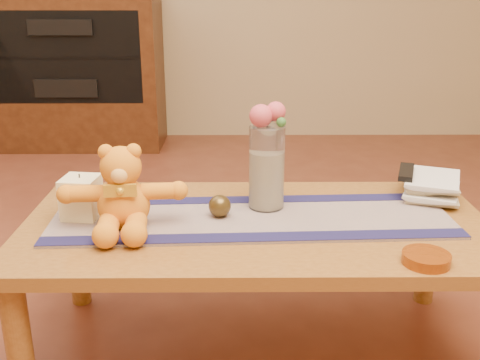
{
  "coord_description": "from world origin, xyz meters",
  "views": [
    {
      "loc": [
        -0.06,
        -1.57,
        1.13
      ],
      "look_at": [
        -0.05,
        0.0,
        0.58
      ],
      "focal_mm": 42.45,
      "sensor_mm": 36.0,
      "label": 1
    }
  ],
  "objects_px": {
    "pillar_candle": "(81,197)",
    "book_bottom": "(404,192)",
    "amber_dish": "(426,259)",
    "teddy_bear": "(123,188)",
    "glass_vase": "(267,168)",
    "tv_remote": "(406,172)",
    "bronze_ball": "(220,206)"
  },
  "relations": [
    {
      "from": "pillar_candle",
      "to": "book_bottom",
      "type": "distance_m",
      "value": 1.05
    },
    {
      "from": "amber_dish",
      "to": "pillar_candle",
      "type": "bearing_deg",
      "value": 162.55
    },
    {
      "from": "teddy_bear",
      "to": "glass_vase",
      "type": "xyz_separation_m",
      "value": [
        0.42,
        0.14,
        0.01
      ]
    },
    {
      "from": "book_bottom",
      "to": "tv_remote",
      "type": "xyz_separation_m",
      "value": [
        -0.0,
        -0.01,
        0.07
      ]
    },
    {
      "from": "glass_vase",
      "to": "tv_remote",
      "type": "height_order",
      "value": "glass_vase"
    },
    {
      "from": "glass_vase",
      "to": "book_bottom",
      "type": "distance_m",
      "value": 0.5
    },
    {
      "from": "teddy_bear",
      "to": "amber_dish",
      "type": "bearing_deg",
      "value": -21.12
    },
    {
      "from": "book_bottom",
      "to": "tv_remote",
      "type": "height_order",
      "value": "tv_remote"
    },
    {
      "from": "tv_remote",
      "to": "book_bottom",
      "type": "bearing_deg",
      "value": 90.0
    },
    {
      "from": "teddy_bear",
      "to": "pillar_candle",
      "type": "xyz_separation_m",
      "value": [
        -0.14,
        0.07,
        -0.05
      ]
    },
    {
      "from": "teddy_bear",
      "to": "bronze_ball",
      "type": "xyz_separation_m",
      "value": [
        0.28,
        0.06,
        -0.08
      ]
    },
    {
      "from": "tv_remote",
      "to": "amber_dish",
      "type": "distance_m",
      "value": 0.5
    },
    {
      "from": "glass_vase",
      "to": "amber_dish",
      "type": "distance_m",
      "value": 0.55
    },
    {
      "from": "glass_vase",
      "to": "teddy_bear",
      "type": "bearing_deg",
      "value": -161.26
    },
    {
      "from": "book_bottom",
      "to": "amber_dish",
      "type": "distance_m",
      "value": 0.5
    },
    {
      "from": "pillar_candle",
      "to": "bronze_ball",
      "type": "bearing_deg",
      "value": -0.51
    },
    {
      "from": "glass_vase",
      "to": "amber_dish",
      "type": "xyz_separation_m",
      "value": [
        0.39,
        -0.37,
        -0.12
      ]
    },
    {
      "from": "pillar_candle",
      "to": "teddy_bear",
      "type": "bearing_deg",
      "value": -25.79
    },
    {
      "from": "bronze_ball",
      "to": "tv_remote",
      "type": "relative_size",
      "value": 0.43
    },
    {
      "from": "teddy_bear",
      "to": "glass_vase",
      "type": "height_order",
      "value": "glass_vase"
    },
    {
      "from": "teddy_bear",
      "to": "tv_remote",
      "type": "height_order",
      "value": "teddy_bear"
    },
    {
      "from": "teddy_bear",
      "to": "glass_vase",
      "type": "relative_size",
      "value": 1.32
    },
    {
      "from": "book_bottom",
      "to": "bronze_ball",
      "type": "bearing_deg",
      "value": -146.7
    },
    {
      "from": "teddy_bear",
      "to": "bronze_ball",
      "type": "height_order",
      "value": "teddy_bear"
    },
    {
      "from": "pillar_candle",
      "to": "bronze_ball",
      "type": "xyz_separation_m",
      "value": [
        0.41,
        -0.0,
        -0.03
      ]
    },
    {
      "from": "pillar_candle",
      "to": "book_bottom",
      "type": "height_order",
      "value": "pillar_candle"
    },
    {
      "from": "pillar_candle",
      "to": "amber_dish",
      "type": "relative_size",
      "value": 1.01
    },
    {
      "from": "amber_dish",
      "to": "teddy_bear",
      "type": "bearing_deg",
      "value": 164.09
    },
    {
      "from": "pillar_candle",
      "to": "amber_dish",
      "type": "distance_m",
      "value": 1.0
    },
    {
      "from": "glass_vase",
      "to": "book_bottom",
      "type": "bearing_deg",
      "value": 14.43
    },
    {
      "from": "teddy_bear",
      "to": "bronze_ball",
      "type": "relative_size",
      "value": 5.04
    },
    {
      "from": "book_bottom",
      "to": "amber_dish",
      "type": "height_order",
      "value": "amber_dish"
    }
  ]
}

